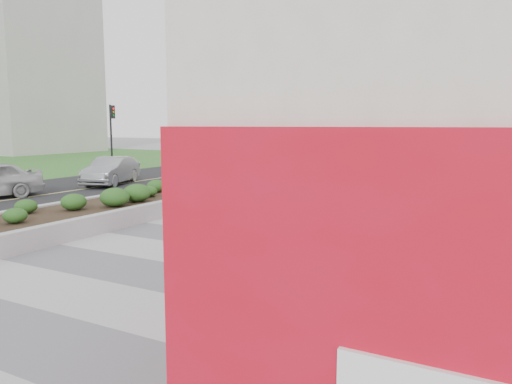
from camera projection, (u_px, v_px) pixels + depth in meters
ground at (97, 305)px, 8.36m from camera, size 160.00×160.00×0.00m
walkway at (200, 262)px, 10.96m from camera, size 8.00×36.00×0.01m
planter at (136, 201)px, 17.00m from camera, size 3.00×18.00×0.90m
street at (14, 199)px, 20.16m from camera, size 10.00×40.00×0.00m
traffic_signal_near at (245, 129)px, 26.63m from camera, size 0.33×0.28×4.20m
traffic_signal_far at (112, 128)px, 30.59m from camera, size 0.33×0.28×4.20m
distant_bldg_west_a at (3, 50)px, 54.41m from camera, size 18.00×12.00×22.00m
distant_bldg_north_l at (426, 63)px, 57.14m from camera, size 16.00×12.00×20.00m
manhole_cover at (220, 265)px, 10.72m from camera, size 0.44×0.44×0.01m
skateboarder at (268, 207)px, 13.85m from camera, size 0.48×0.75×1.44m
car_silver at (111, 171)px, 24.99m from camera, size 2.91×4.47×1.39m
car_dark at (250, 163)px, 29.93m from camera, size 2.07×5.00×1.45m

